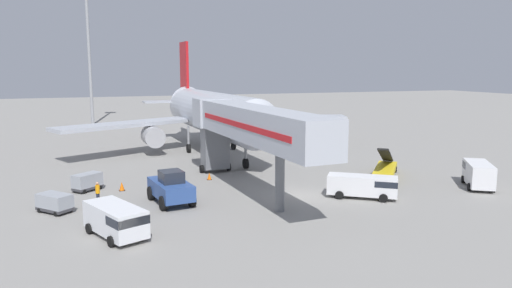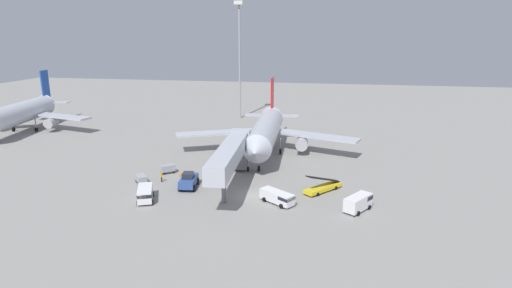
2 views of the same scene
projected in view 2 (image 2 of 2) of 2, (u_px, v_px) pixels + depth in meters
The scene contains 15 objects.
ground_plane at pixel (252, 195), 64.70m from camera, with size 300.00×300.00×0.00m, color gray.
airplane_at_gate at pixel (266, 131), 85.47m from camera, with size 38.16×34.21×14.27m.
jet_bridge at pixel (232, 153), 66.85m from camera, with size 4.59×23.35×7.43m.
pushback_tug at pixel (188, 181), 67.54m from camera, with size 3.19×5.30×2.63m.
belt_loader_truck at pixel (323, 187), 66.07m from camera, with size 5.92×6.59×3.32m.
service_van_far_center at pixel (359, 202), 58.89m from camera, with size 4.22×5.01×2.21m.
service_van_mid_right at pixel (278, 197), 61.28m from camera, with size 5.55×4.71×1.83m.
service_van_far_right at pixel (145, 194), 62.31m from camera, with size 3.81×5.40×1.98m.
baggage_cart_near_left at pixel (168, 169), 74.71m from camera, with size 2.67×2.51×1.51m.
baggage_cart_near_center at pixel (141, 179), 69.66m from camera, with size 2.72×2.85×1.38m.
ground_crew_worker_foreground at pixel (161, 177), 70.24m from camera, with size 0.47×0.47×1.76m.
safety_cone_alpha at pixel (181, 174), 73.45m from camera, with size 0.51×0.51×0.77m.
safety_cone_bravo at pixel (228, 174), 73.33m from camera, with size 0.45×0.45×0.68m.
airplane_background at pixel (21, 113), 104.58m from camera, with size 35.12×32.94×14.29m.
apron_light_mast at pixel (239, 41), 117.74m from camera, with size 2.40×2.40×32.62m.
Camera 2 is at (11.75, -59.35, 24.25)m, focal length 29.53 mm.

